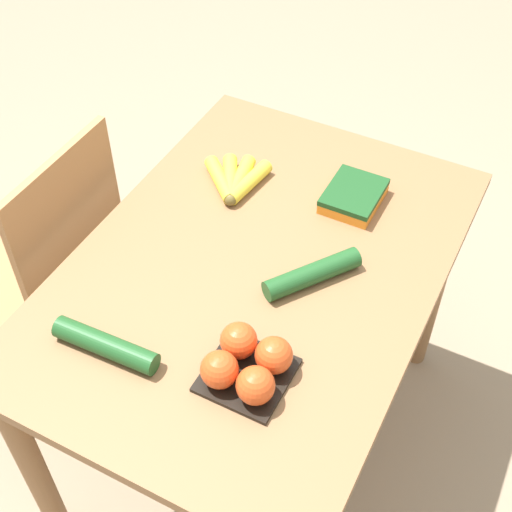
% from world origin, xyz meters
% --- Properties ---
extents(ground_plane, '(12.00, 12.00, 0.00)m').
position_xyz_m(ground_plane, '(0.00, 0.00, 0.00)').
color(ground_plane, gray).
extents(dining_table, '(1.15, 0.80, 0.78)m').
position_xyz_m(dining_table, '(0.00, 0.00, 0.65)').
color(dining_table, olive).
rests_on(dining_table, ground_plane).
extents(chair, '(0.42, 0.40, 0.95)m').
position_xyz_m(chair, '(-0.07, 0.62, 0.50)').
color(chair, '#A87547').
rests_on(chair, ground_plane).
extents(banana_bunch, '(0.18, 0.17, 0.04)m').
position_xyz_m(banana_bunch, '(0.22, 0.18, 0.79)').
color(banana_bunch, brown).
rests_on(banana_bunch, dining_table).
extents(tomato_pack, '(0.17, 0.17, 0.09)m').
position_xyz_m(tomato_pack, '(-0.28, -0.12, 0.82)').
color(tomato_pack, black).
rests_on(tomato_pack, dining_table).
extents(carrot_bag, '(0.16, 0.13, 0.04)m').
position_xyz_m(carrot_bag, '(0.30, -0.12, 0.80)').
color(carrot_bag, orange).
rests_on(carrot_bag, dining_table).
extents(cucumber_near, '(0.06, 0.23, 0.05)m').
position_xyz_m(cucumber_near, '(-0.36, 0.16, 0.80)').
color(cucumber_near, '#1E5123').
rests_on(cucumber_near, dining_table).
extents(cucumber_far, '(0.22, 0.17, 0.05)m').
position_xyz_m(cucumber_far, '(0.01, -0.13, 0.80)').
color(cucumber_far, '#1E5123').
rests_on(cucumber_far, dining_table).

